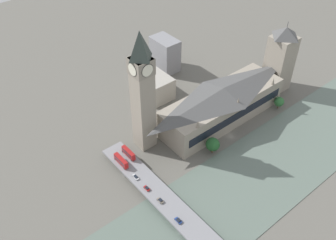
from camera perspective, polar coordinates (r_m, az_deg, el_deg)
ground_plane at (r=243.76m, az=9.45°, el=-2.47°), size 600.00×600.00×0.00m
river_water at (r=230.61m, az=15.40°, el=-6.70°), size 53.71×360.00×0.30m
parliament_hall at (r=248.48m, az=8.25°, el=2.47°), size 27.73×89.77×25.34m
clock_tower at (r=209.34m, az=-3.93°, el=4.63°), size 11.74×11.74×77.75m
victoria_tower at (r=280.36m, az=16.70°, el=8.89°), size 15.95×15.95×53.19m
road_bridge at (r=194.06m, az=2.98°, el=-15.41°), size 139.42×13.20×4.35m
double_decker_bus_lead at (r=217.45m, az=-7.16°, el=-6.15°), size 11.47×2.58×4.74m
double_decker_bus_mid at (r=221.41m, az=-6.05°, el=-4.99°), size 11.01×2.51×4.62m
car_northbound_mid at (r=192.80m, az=1.59°, el=-15.05°), size 4.05×1.91×1.47m
car_northbound_tail at (r=205.26m, az=-3.24°, el=-10.35°), size 3.92×1.78×1.39m
car_southbound_lead at (r=210.92m, az=-4.96°, el=-8.64°), size 4.71×1.76×1.27m
car_southbound_mid at (r=199.90m, az=-1.18°, el=-12.16°), size 3.98×1.77×1.55m
city_block_west at (r=271.41m, az=-2.51°, el=5.45°), size 31.73×18.97×16.59m
city_block_center at (r=297.38m, az=-0.47°, el=10.02°), size 22.43×14.46×26.26m
tree_embankment_near at (r=226.99m, az=6.92°, el=-3.75°), size 7.88×7.88×10.63m
tree_embankment_mid at (r=227.18m, az=6.79°, el=-3.69°), size 8.37×8.37×10.87m
tree_embankment_far at (r=270.04m, az=16.57°, el=2.69°), size 6.84×6.84×9.15m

